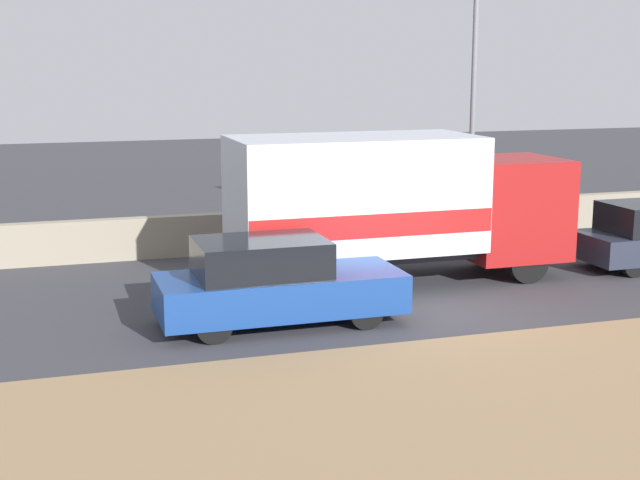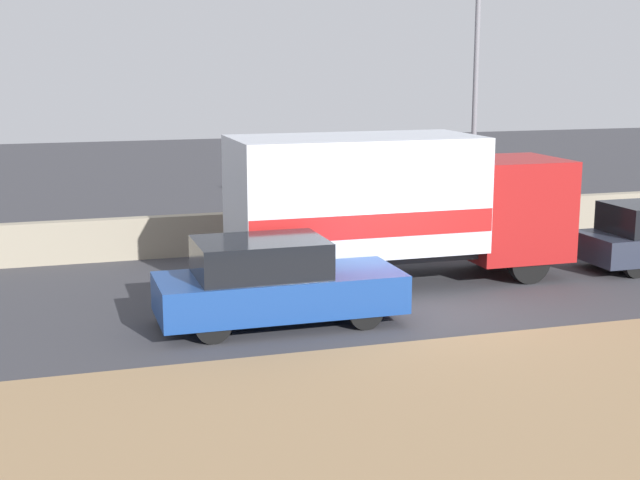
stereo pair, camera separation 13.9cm
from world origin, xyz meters
name	(u,v)px [view 1 (the left image)]	position (x,y,z in m)	size (l,w,h in m)	color
ground_plane	(401,307)	(0.00, 0.00, 0.00)	(80.00, 80.00, 0.00)	#38383D
dirt_shoulder_foreground	(534,395)	(0.00, -5.08, 0.02)	(60.00, 5.73, 0.04)	#937551
stone_wall_backdrop	(312,228)	(0.00, 6.11, 0.52)	(60.00, 0.35, 1.04)	gray
street_lamp	(473,96)	(4.12, 5.17, 3.97)	(0.56, 0.28, 6.84)	slate
box_truck	(389,203)	(0.48, 1.96, 1.80)	(7.56, 2.57, 3.28)	maroon
car_hatchback	(275,283)	(-2.73, -0.39, 0.80)	(4.58, 1.81, 1.64)	navy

